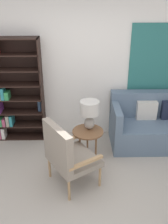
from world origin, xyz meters
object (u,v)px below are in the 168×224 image
(side_table, at_px, (88,135))
(bookshelf, at_px, (4,93))
(couch, at_px, (159,126))
(armchair, at_px, (66,153))
(table_lamp, at_px, (90,111))

(side_table, bearing_deg, bookshelf, 151.77)
(bookshelf, xyz_separation_m, couch, (2.79, -0.24, -0.56))
(side_table, bearing_deg, armchair, -119.81)
(couch, height_order, table_lamp, table_lamp)
(bookshelf, height_order, armchair, bookshelf)
(side_table, bearing_deg, table_lamp, 70.17)
(armchair, distance_m, couch, 1.98)
(bookshelf, height_order, table_lamp, bookshelf)
(table_lamp, bearing_deg, couch, 20.71)
(bookshelf, bearing_deg, couch, -4.95)
(couch, xyz_separation_m, table_lamp, (-1.28, -0.48, 0.53))
(couch, bearing_deg, table_lamp, -159.29)
(bookshelf, distance_m, side_table, 1.73)
(bookshelf, xyz_separation_m, table_lamp, (1.51, -0.73, -0.03))
(armchair, bearing_deg, couch, 34.37)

